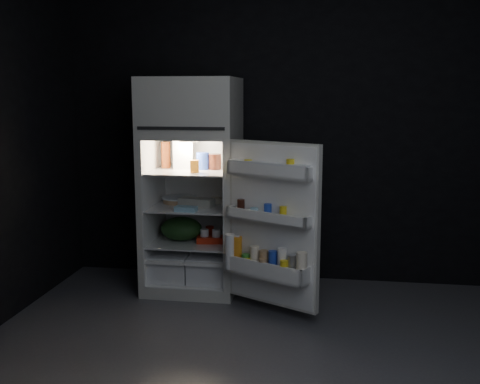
% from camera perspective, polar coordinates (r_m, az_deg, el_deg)
% --- Properties ---
extents(floor, '(4.00, 3.40, 0.00)m').
position_cam_1_polar(floor, '(3.64, 3.36, -17.07)').
color(floor, '#4B4B50').
rests_on(floor, ground).
extents(wall_back, '(4.00, 0.00, 2.70)m').
position_cam_1_polar(wall_back, '(4.94, 5.37, 6.44)').
color(wall_back, black).
rests_on(wall_back, ground).
extents(wall_front, '(4.00, 0.00, 2.70)m').
position_cam_1_polar(wall_front, '(1.58, -1.91, -1.15)').
color(wall_front, black).
rests_on(wall_front, ground).
extents(refrigerator, '(0.76, 0.71, 1.78)m').
position_cam_1_polar(refrigerator, '(4.73, -4.81, 1.47)').
color(refrigerator, silver).
rests_on(refrigerator, ground).
extents(fridge_door, '(0.73, 0.50, 1.22)m').
position_cam_1_polar(fridge_door, '(4.13, 3.10, -3.73)').
color(fridge_door, silver).
rests_on(fridge_door, ground).
extents(milk_jug, '(0.20, 0.20, 0.24)m').
position_cam_1_polar(milk_jug, '(4.77, -5.88, 3.84)').
color(milk_jug, white).
rests_on(milk_jug, refrigerator).
extents(mayo_jar, '(0.13, 0.13, 0.14)m').
position_cam_1_polar(mayo_jar, '(4.70, -3.80, 3.16)').
color(mayo_jar, '#1F3DAA').
rests_on(mayo_jar, refrigerator).
extents(jam_jar, '(0.13, 0.13, 0.13)m').
position_cam_1_polar(jam_jar, '(4.69, -2.56, 3.10)').
color(jam_jar, black).
rests_on(jam_jar, refrigerator).
extents(amber_bottle, '(0.10, 0.10, 0.22)m').
position_cam_1_polar(amber_bottle, '(4.83, -7.54, 3.76)').
color(amber_bottle, '#CF5921').
rests_on(amber_bottle, refrigerator).
extents(small_carton, '(0.08, 0.07, 0.10)m').
position_cam_1_polar(small_carton, '(4.52, -4.65, 2.62)').
color(small_carton, orange).
rests_on(small_carton, refrigerator).
extents(egg_carton, '(0.31, 0.18, 0.07)m').
position_cam_1_polar(egg_carton, '(4.67, -4.44, -1.06)').
color(egg_carton, gray).
rests_on(egg_carton, refrigerator).
extents(pie, '(0.36, 0.36, 0.04)m').
position_cam_1_polar(pie, '(4.85, -6.18, -0.84)').
color(pie, '#A47F56').
rests_on(pie, refrigerator).
extents(flat_package, '(0.18, 0.10, 0.04)m').
position_cam_1_polar(flat_package, '(4.49, -5.52, -1.71)').
color(flat_package, '#85B7CD').
rests_on(flat_package, refrigerator).
extents(wrapped_pkg, '(0.11, 0.10, 0.05)m').
position_cam_1_polar(wrapped_pkg, '(4.79, -2.35, -0.88)').
color(wrapped_pkg, '#F4E7C8').
rests_on(wrapped_pkg, refrigerator).
extents(produce_bag, '(0.37, 0.32, 0.20)m').
position_cam_1_polar(produce_bag, '(4.78, -5.98, -3.72)').
color(produce_bag, '#193815').
rests_on(produce_bag, refrigerator).
extents(yogurt_tray, '(0.26, 0.16, 0.05)m').
position_cam_1_polar(yogurt_tray, '(4.70, -2.90, -4.84)').
color(yogurt_tray, red).
rests_on(yogurt_tray, refrigerator).
extents(small_can_red, '(0.08, 0.08, 0.09)m').
position_cam_1_polar(small_can_red, '(4.89, -3.09, -4.02)').
color(small_can_red, red).
rests_on(small_can_red, refrigerator).
extents(small_can_silver, '(0.09, 0.09, 0.09)m').
position_cam_1_polar(small_can_silver, '(4.87, -1.21, -4.05)').
color(small_can_silver, '#B5B5BA').
rests_on(small_can_silver, refrigerator).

